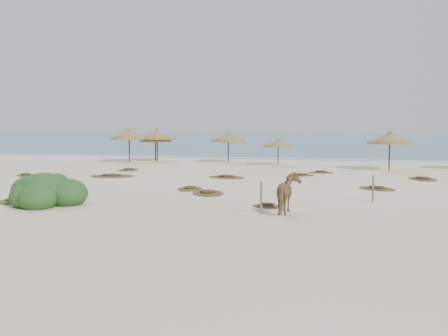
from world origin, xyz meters
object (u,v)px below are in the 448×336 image
(horse, at_px, (288,193))
(palapa_0, at_px, (129,135))
(bush, at_px, (45,193))
(palapa_1, at_px, (155,138))

(horse, bearing_deg, palapa_0, -52.39)
(palapa_0, xyz_separation_m, bush, (6.11, -22.55, -1.93))
(horse, relative_size, bush, 0.52)
(palapa_0, xyz_separation_m, palapa_1, (1.90, 1.65, -0.33))
(palapa_0, height_order, palapa_1, palapa_0)
(palapa_1, xyz_separation_m, horse, (14.99, -23.74, -1.34))
(palapa_0, bearing_deg, horse, -52.60)
(palapa_1, distance_m, horse, 28.11)
(bush, bearing_deg, palapa_0, 105.16)
(bush, bearing_deg, horse, 2.43)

